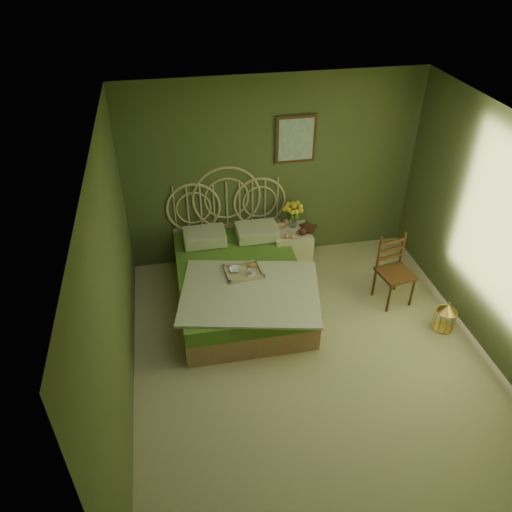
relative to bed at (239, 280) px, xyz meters
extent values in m
plane|color=#C2B78C|center=(0.64, -1.25, -0.31)|extent=(4.50, 4.50, 0.00)
plane|color=silver|center=(0.64, -1.25, 2.29)|extent=(4.50, 4.50, 0.00)
plane|color=#4F5C30|center=(0.64, 1.00, 0.99)|extent=(4.00, 0.00, 4.00)
plane|color=#4F5C30|center=(-1.36, -1.25, 0.99)|extent=(0.00, 4.50, 4.50)
plane|color=#4F5C30|center=(2.64, -1.25, 0.99)|extent=(0.00, 4.50, 4.50)
cube|color=#3D2310|center=(0.93, 0.97, 1.44)|extent=(0.54, 0.03, 0.64)
cube|color=beige|center=(0.93, 0.95, 1.44)|extent=(0.46, 0.01, 0.56)
cube|color=tan|center=(0.00, -0.06, -0.16)|extent=(1.53, 2.04, 0.31)
cube|color=#527E29|center=(0.00, -0.06, 0.10)|extent=(1.53, 2.04, 0.20)
cube|color=beige|center=(0.05, -0.52, 0.21)|extent=(1.82, 1.53, 0.03)
cube|color=beige|center=(-0.36, 0.65, 0.29)|extent=(0.56, 0.41, 0.16)
cube|color=beige|center=(0.35, 0.65, 0.29)|extent=(0.56, 0.41, 0.16)
cube|color=#CDBD89|center=(0.04, -0.16, 0.22)|extent=(0.48, 0.39, 0.04)
ellipsoid|color=#B77A38|center=(0.16, -0.07, 0.27)|extent=(0.12, 0.07, 0.05)
cube|color=beige|center=(0.83, 0.62, -0.03)|extent=(0.52, 0.52, 0.57)
cylinder|color=silver|center=(0.88, 0.74, 0.35)|extent=(0.10, 0.10, 0.18)
ellipsoid|color=tan|center=(0.69, 0.72, 0.31)|extent=(0.21, 0.11, 0.10)
sphere|color=#CF8450|center=(0.73, 0.46, 0.29)|extent=(0.07, 0.07, 0.07)
sphere|color=#CF8450|center=(0.80, 0.44, 0.29)|extent=(0.07, 0.07, 0.07)
cube|color=#3D2310|center=(1.94, -0.39, 0.12)|extent=(0.46, 0.46, 0.04)
cylinder|color=#3D2310|center=(1.77, -0.56, -0.10)|extent=(0.03, 0.03, 0.43)
cylinder|color=#3D2310|center=(2.11, -0.56, -0.10)|extent=(0.03, 0.03, 0.43)
cylinder|color=#3D2310|center=(1.77, -0.22, -0.10)|extent=(0.03, 0.03, 0.43)
cylinder|color=#3D2310|center=(2.11, -0.22, -0.10)|extent=(0.03, 0.03, 0.43)
cube|color=#3D2310|center=(1.94, -0.22, 0.36)|extent=(0.35, 0.10, 0.48)
cylinder|color=gold|center=(2.34, -1.01, -0.31)|extent=(0.24, 0.24, 0.01)
cylinder|color=gold|center=(2.34, -1.01, -0.18)|extent=(0.24, 0.24, 0.27)
cone|color=gold|center=(2.34, -1.01, 0.00)|extent=(0.24, 0.24, 0.10)
imported|color=#381E0F|center=(1.01, 0.64, 0.27)|extent=(0.23, 0.26, 0.02)
imported|color=#472819|center=(1.01, 0.64, 0.29)|extent=(0.26, 0.28, 0.02)
imported|color=white|center=(-0.06, -0.11, 0.26)|extent=(0.15, 0.15, 0.04)
imported|color=white|center=(0.12, -0.22, 0.28)|extent=(0.09, 0.09, 0.08)
camera|label=1|loc=(-0.74, -4.99, 3.92)|focal=35.00mm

